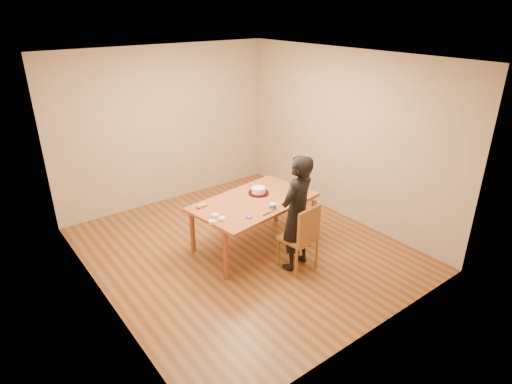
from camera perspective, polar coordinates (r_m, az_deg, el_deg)
room_shell at (r=6.02m, az=-3.80°, el=4.91°), size 4.00×4.50×2.70m
dining_table at (r=6.04m, az=-0.29°, el=-1.32°), size 1.85×1.26×0.04m
dining_chair at (r=5.73m, az=5.63°, el=-6.10°), size 0.48×0.48×0.04m
cake_plate at (r=6.24m, az=0.35°, el=-0.12°), size 0.30×0.30×0.02m
cake at (r=6.22m, az=0.35°, el=0.24°), size 0.20×0.20×0.06m
frosting_dome at (r=6.20m, az=0.35°, el=0.63°), size 0.20×0.20×0.03m
frosting_tub at (r=5.78m, az=2.24°, el=-1.89°), size 0.08×0.08×0.07m
frosting_lid at (r=5.55m, az=-0.90°, el=-3.41°), size 0.09×0.09×0.01m
frosting_dollop at (r=5.55m, az=-0.91°, el=-3.29°), size 0.04×0.04×0.02m
ramekin_green at (r=5.50m, az=-4.54°, el=-3.59°), size 0.08×0.08×0.04m
ramekin_yellow at (r=5.58m, az=-5.44°, el=-3.17°), size 0.09×0.09×0.04m
ramekin_multi at (r=5.43m, az=-5.89°, el=-4.01°), size 0.09×0.09×0.04m
candy_box_pink at (r=5.87m, az=-7.20°, el=-1.94°), size 0.13×0.08×0.02m
candy_box_green at (r=5.87m, az=-7.27°, el=-1.76°), size 0.14×0.07×0.02m
spatula at (r=5.64m, az=1.48°, el=-2.94°), size 0.16×0.04×0.01m
person at (r=5.59m, az=5.46°, el=-2.84°), size 0.66×0.51×1.59m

